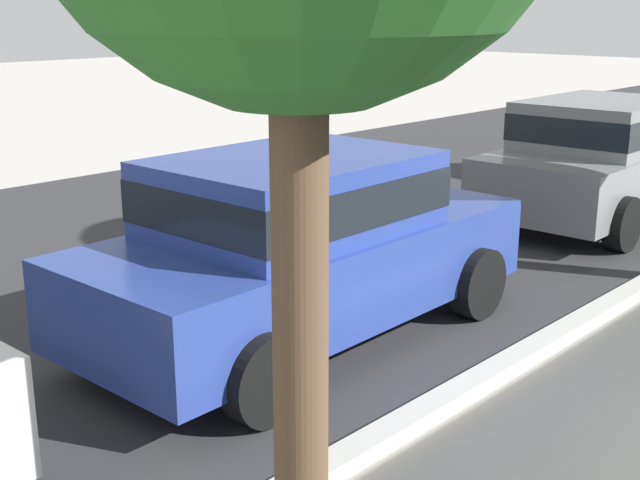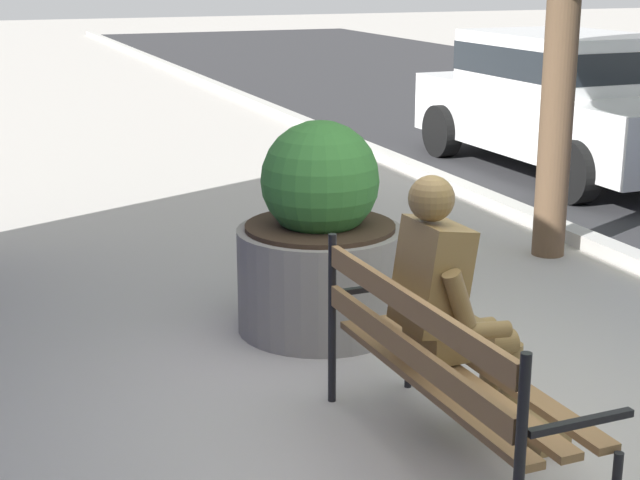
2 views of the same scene
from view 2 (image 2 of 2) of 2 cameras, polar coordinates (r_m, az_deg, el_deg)
The scene contains 5 objects.
ground_plane at distance 4.96m, azimuth 6.49°, elevation -12.11°, with size 80.00×80.00×0.00m, color #ADA8A0.
park_bench at distance 4.57m, azimuth 7.04°, elevation -7.08°, with size 1.81×0.58×0.95m.
bronze_statue_seated at distance 4.81m, azimuth 8.02°, elevation -4.34°, with size 0.62×0.77×1.37m.
concrete_planter at distance 6.29m, azimuth 0.00°, elevation -0.23°, with size 1.08×1.08×1.37m.
parked_car_white at distance 11.56m, azimuth 14.07°, elevation 8.02°, with size 4.13×1.99×1.56m.
Camera 2 is at (3.85, -2.10, 2.31)m, focal length 54.99 mm.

